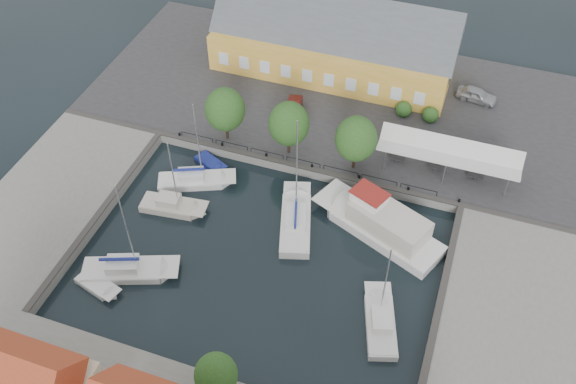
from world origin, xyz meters
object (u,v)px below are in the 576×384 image
object	(u,v)px
west_boat_d	(128,271)
launch_nw	(211,164)
tent_canopy	(450,152)
car_silver	(477,95)
west_boat_a	(195,181)
center_sailboat	(296,222)
east_boat_c	(380,323)
west_boat_b	(173,207)
car_red	(294,109)
warehouse	(329,42)
trawler	(382,226)
launch_sw	(98,286)

from	to	relation	value
west_boat_d	launch_nw	bearing A→B (deg)	85.74
tent_canopy	car_silver	distance (m)	13.14
west_boat_a	center_sailboat	bearing A→B (deg)	-9.45
east_boat_c	west_boat_b	distance (m)	23.23
car_red	west_boat_b	size ratio (longest dim) A/B	0.47
west_boat_a	warehouse	bearing A→B (deg)	72.39
west_boat_d	launch_nw	xyz separation A→B (m)	(1.15, 15.45, -0.18)
east_boat_c	west_boat_a	world-z (taller)	west_boat_a
tent_canopy	west_boat_d	size ratio (longest dim) A/B	1.20
car_silver	west_boat_b	distance (m)	36.62
west_boat_a	launch_nw	xyz separation A→B (m)	(0.34, 3.09, -0.18)
center_sailboat	west_boat_d	size ratio (longest dim) A/B	1.09
trawler	west_boat_a	distance (m)	19.52
warehouse	east_boat_c	bearing A→B (deg)	-66.33
tent_canopy	west_boat_a	size ratio (longest dim) A/B	1.31
launch_nw	warehouse	bearing A→B (deg)	70.73
west_boat_a	west_boat_b	xyz separation A→B (m)	(-0.56, -3.99, -0.01)
east_boat_c	west_boat_d	world-z (taller)	west_boat_d
warehouse	launch_sw	distance (m)	39.07
tent_canopy	center_sailboat	size ratio (longest dim) A/B	1.11
launch_sw	center_sailboat	bearing A→B (deg)	42.09
trawler	west_boat_d	xyz separation A→B (m)	(-20.32, -12.10, -0.75)
car_red	launch_sw	size ratio (longest dim) A/B	0.94
car_red	center_sailboat	xyz separation A→B (m)	(5.25, -14.74, -1.36)
trawler	launch_nw	distance (m)	19.48
east_boat_c	west_boat_b	xyz separation A→B (m)	(-22.37, 6.26, 0.00)
car_red	west_boat_d	distance (m)	26.20
west_boat_d	launch_nw	distance (m)	15.50
tent_canopy	trawler	distance (m)	10.62
warehouse	center_sailboat	distance (m)	25.51
car_silver	trawler	bearing A→B (deg)	174.54
west_boat_a	west_boat_d	xyz separation A→B (m)	(-0.81, -12.36, -0.00)
warehouse	east_boat_c	size ratio (longest dim) A/B	2.96
center_sailboat	west_boat_a	distance (m)	11.67
west_boat_a	launch_nw	size ratio (longest dim) A/B	2.64
car_silver	west_boat_a	world-z (taller)	west_boat_a
trawler	west_boat_b	bearing A→B (deg)	-169.47
warehouse	trawler	bearing A→B (deg)	-62.16
west_boat_b	launch_nw	bearing A→B (deg)	82.70
west_boat_b	launch_sw	distance (m)	10.84
warehouse	car_red	size ratio (longest dim) A/B	6.54
trawler	west_boat_b	xyz separation A→B (m)	(-20.07, -3.73, -0.76)
center_sailboat	west_boat_d	bearing A→B (deg)	-139.72
center_sailboat	west_boat_b	distance (m)	12.26
launch_nw	center_sailboat	bearing A→B (deg)	-24.15
west_boat_b	center_sailboat	bearing A→B (deg)	9.76
center_sailboat	trawler	xyz separation A→B (m)	(7.99, 1.65, 0.65)
trawler	west_boat_a	size ratio (longest dim) A/B	1.29
west_boat_a	launch_sw	xyz separation A→B (m)	(-2.58, -14.65, -0.18)
car_red	trawler	bearing A→B (deg)	-56.03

